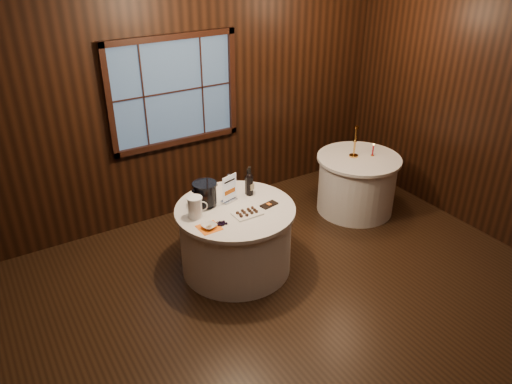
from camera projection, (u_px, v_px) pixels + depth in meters
ground at (287, 320)px, 4.87m from camera, size 6.00×6.00×0.00m
back_wall at (173, 100)px, 6.00m from camera, size 6.00×0.10×3.00m
main_table at (236, 238)px, 5.44m from camera, size 1.28×1.28×0.77m
side_table at (356, 184)px, 6.58m from camera, size 1.08×1.08×0.77m
sign_stand at (229, 192)px, 5.33m from camera, size 0.19×0.14×0.32m
port_bottle_left at (248, 183)px, 5.47m from camera, size 0.07×0.08×0.30m
port_bottle_right at (250, 183)px, 5.45m from camera, size 0.08×0.09×0.34m
ice_bucket at (205, 194)px, 5.24m from camera, size 0.26×0.26×0.27m
chocolate_plate at (247, 213)px, 5.13m from camera, size 0.29×0.20×0.04m
chocolate_box at (269, 205)px, 5.30m from camera, size 0.20×0.13×0.02m
grape_bunch at (221, 222)px, 4.96m from camera, size 0.17×0.10×0.04m
glass_pitcher at (195, 207)px, 5.05m from camera, size 0.21×0.16×0.23m
orange_napkin at (209, 228)px, 4.91m from camera, size 0.22×0.22×0.00m
cracker_bowl at (209, 226)px, 4.90m from camera, size 0.17×0.17×0.04m
brass_candlestick at (355, 146)px, 6.35m from camera, size 0.12×0.12×0.41m
red_candle at (373, 151)px, 6.41m from camera, size 0.05×0.05×0.17m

